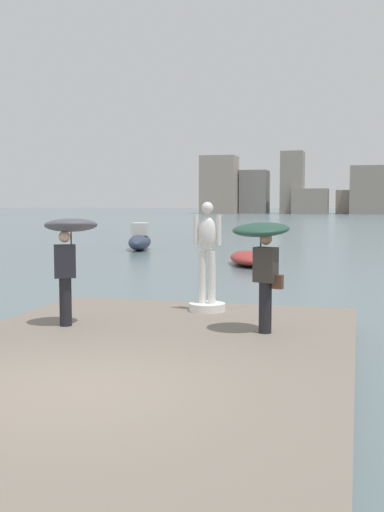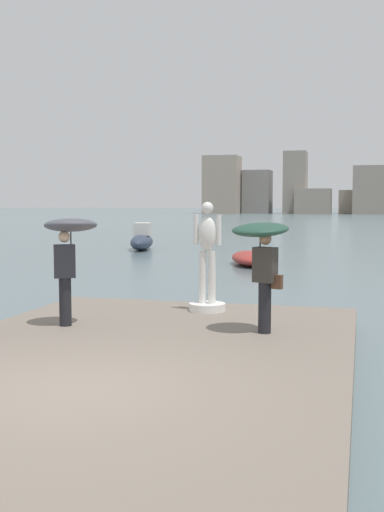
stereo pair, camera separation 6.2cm
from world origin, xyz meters
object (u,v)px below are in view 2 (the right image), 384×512
at_px(statue_white_figure, 207,269).
at_px(boat_near, 142,240).
at_px(onlooker_right, 262,247).
at_px(onlooker_left, 69,242).
at_px(boat_far, 250,258).

relative_size(statue_white_figure, boat_near, 0.56).
bearing_deg(onlooker_right, onlooker_left, -175.43).
bearing_deg(boat_near, onlooker_right, -65.67).
distance_m(statue_white_figure, boat_far, 13.77).
relative_size(onlooker_right, boat_far, 0.47).
bearing_deg(onlooker_left, boat_near, 106.27).
xyz_separation_m(onlooker_left, onlooker_right, (3.48, 0.28, -0.05)).
bearing_deg(statue_white_figure, onlooker_left, -134.18).
distance_m(onlooker_left, boat_near, 23.48).
height_order(boat_near, boat_far, boat_near).
xyz_separation_m(statue_white_figure, boat_near, (-8.64, 20.37, -0.71)).
bearing_deg(boat_far, boat_near, 136.95).
bearing_deg(boat_near, boat_far, -43.05).
bearing_deg(onlooker_left, onlooker_right, 4.57).
height_order(onlooker_left, boat_far, onlooker_left).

